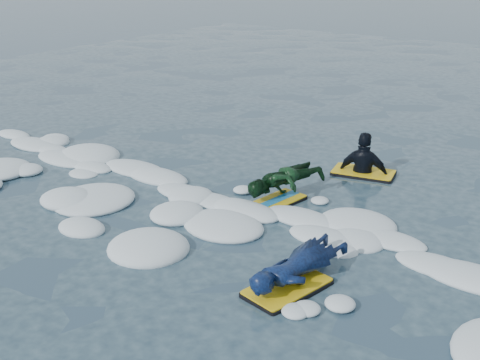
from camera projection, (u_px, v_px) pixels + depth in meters
name	position (u px, v px, depth m)	size (l,w,h in m)	color
ground	(172.00, 241.00, 8.46)	(120.00, 120.00, 0.00)	#1A343F
foam_band	(217.00, 216.00, 9.24)	(12.00, 3.10, 0.30)	white
prone_woman_unit	(297.00, 268.00, 7.31)	(0.80, 1.68, 0.42)	black
prone_child_unit	(285.00, 184.00, 9.74)	(1.10, 1.51, 0.54)	black
waiting_rider_unit	(363.00, 176.00, 10.88)	(1.20, 0.83, 1.65)	black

